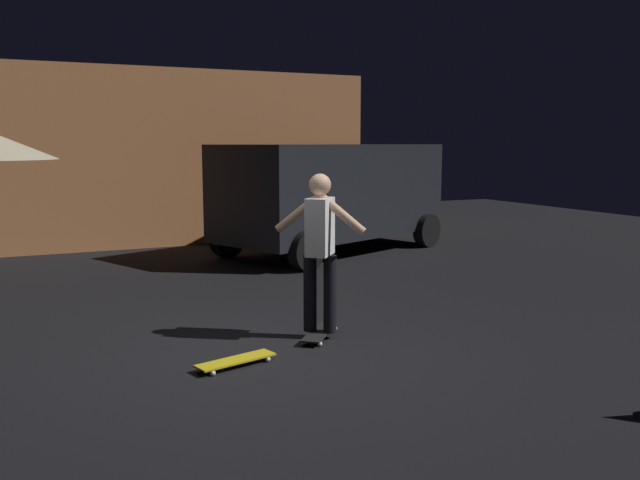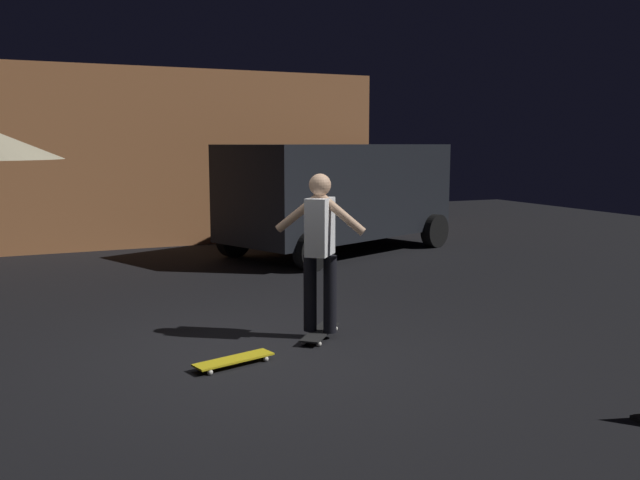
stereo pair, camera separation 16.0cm
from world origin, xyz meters
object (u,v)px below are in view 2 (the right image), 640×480
(parked_van, at_px, (339,191))
(skateboard_spare, at_px, (234,360))
(skateboard_ridden, at_px, (320,333))
(skater, at_px, (320,241))

(parked_van, bearing_deg, skateboard_spare, -123.57)
(skateboard_ridden, bearing_deg, skateboard_spare, -154.79)
(parked_van, bearing_deg, skateboard_ridden, -117.29)
(skater, bearing_deg, parked_van, 62.71)
(parked_van, xyz_separation_m, skateboard_spare, (-3.74, -5.64, -1.11))
(parked_van, distance_m, skateboard_ridden, 5.87)
(skateboard_ridden, distance_m, skateboard_spare, 1.22)
(skateboard_spare, bearing_deg, skater, 25.21)
(parked_van, relative_size, skater, 2.98)
(skateboard_ridden, height_order, skateboard_spare, same)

